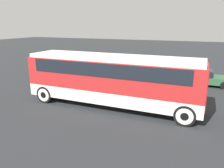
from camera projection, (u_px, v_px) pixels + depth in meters
The scene contains 4 objects.
ground_plane at pixel (112, 106), 13.87m from camera, with size 120.00×120.00×0.00m, color #26282B.
tour_bus at pixel (113, 76), 13.32m from camera, with size 10.76×2.62×3.19m.
parked_car_near at pixel (143, 75), 19.16m from camera, with size 4.75×1.96×1.49m.
parked_car_mid at pixel (198, 77), 18.75m from camera, with size 4.78×1.95×1.29m.
Camera 1 is at (5.09, -11.97, 5.00)m, focal length 35.00 mm.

